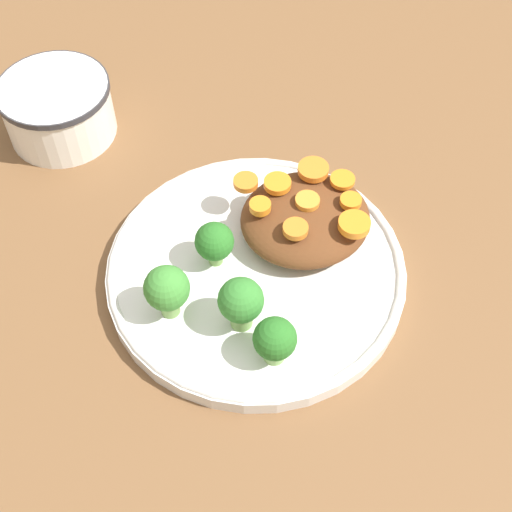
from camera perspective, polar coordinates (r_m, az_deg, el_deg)
The scene contains 17 objects.
ground_plane at distance 0.61m, azimuth 0.00°, elevation -1.65°, with size 4.00×4.00×0.00m, color brown.
plate at distance 0.60m, azimuth 0.00°, elevation -1.12°, with size 0.25×0.25×0.02m.
dip_bowl at distance 0.73m, azimuth -15.59°, elevation 11.44°, with size 0.11×0.11×0.06m.
stew_mound at distance 0.61m, azimuth 3.96°, elevation 3.00°, with size 0.10×0.11×0.03m, color #5B3319.
broccoli_floret_0 at distance 0.55m, azimuth -7.14°, elevation -2.69°, with size 0.04×0.04×0.05m.
broccoli_floret_1 at distance 0.54m, azimuth -1.22°, elevation -3.72°, with size 0.04×0.04×0.05m.
broccoli_floret_2 at distance 0.58m, azimuth -3.35°, elevation 1.10°, with size 0.03×0.03×0.04m.
broccoli_floret_3 at distance 0.53m, azimuth 1.52°, elevation -6.75°, with size 0.03×0.03×0.04m.
carrot_slice_0 at distance 0.58m, azimuth 7.87°, elevation 2.54°, with size 0.03×0.03×0.01m, color orange.
carrot_slice_1 at distance 0.60m, azimuth 4.14°, elevation 4.42°, with size 0.02×0.02×0.01m, color orange.
carrot_slice_2 at distance 0.62m, azimuth 4.61°, elevation 6.91°, with size 0.03×0.03×0.01m, color orange.
carrot_slice_3 at distance 0.61m, azimuth -0.83°, elevation 5.93°, with size 0.02×0.02×0.01m, color orange.
carrot_slice_4 at distance 0.61m, azimuth 1.73°, elevation 5.83°, with size 0.02×0.02×0.01m, color orange.
carrot_slice_5 at distance 0.60m, azimuth 7.59°, elevation 4.39°, with size 0.02×0.02×0.01m, color orange.
carrot_slice_6 at distance 0.57m, azimuth 3.31°, elevation 1.90°, with size 0.02×0.02×0.01m, color orange.
carrot_slice_7 at distance 0.59m, azimuth 0.33°, elevation 4.01°, with size 0.02×0.02×0.01m, color orange.
carrot_slice_8 at distance 0.62m, azimuth 6.94°, elevation 6.08°, with size 0.02×0.02×0.00m, color orange.
Camera 1 is at (-0.33, 0.11, 0.50)m, focal length 50.00 mm.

